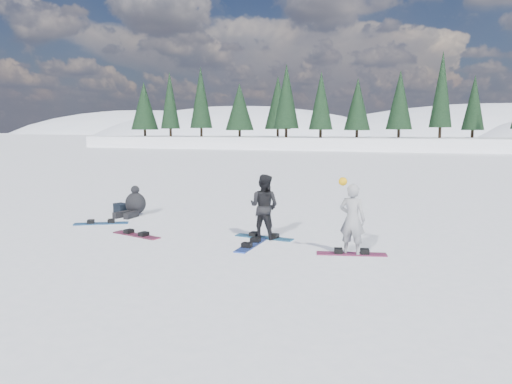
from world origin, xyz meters
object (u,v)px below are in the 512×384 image
snowboarder_woman (352,219)px  seated_rider (134,204)px  snowboard_loose_a (251,245)px  snowboard_loose_b (136,235)px  snowboard_loose_c (101,223)px  snowboarder_man (264,206)px  gear_bag (121,208)px

snowboarder_woman → seated_rider: size_ratio=1.50×
seated_rider → snowboard_loose_a: seated_rider is taller
snowboarder_woman → snowboard_loose_b: bearing=8.2°
snowboarder_woman → snowboard_loose_b: 5.52m
snowboard_loose_c → snowboarder_man: bearing=-31.5°
snowboarder_man → snowboard_loose_c: size_ratio=1.06×
snowboard_loose_b → snowboard_loose_a: size_ratio=1.00×
gear_bag → snowboard_loose_c: size_ratio=0.30×
snowboard_loose_b → gear_bag: bearing=146.4°
snowboard_loose_c → snowboard_loose_b: bearing=-58.4°
snowboarder_woman → snowboarder_man: snowboarder_woman is taller
gear_bag → snowboard_loose_a: size_ratio=0.30×
snowboard_loose_b → snowboard_loose_a: (3.13, -0.02, 0.00)m
snowboarder_man → snowboard_loose_b: size_ratio=1.06×
snowboard_loose_a → snowboard_loose_c: bearing=78.8°
seated_rider → snowboard_loose_a: bearing=-22.4°
gear_bag → snowboard_loose_b: (2.44, -2.82, -0.14)m
snowboard_loose_b → snowboarder_woman: bearing=15.0°
seated_rider → snowboard_loose_a: 5.53m
snowboarder_woman → snowboard_loose_c: (-7.29, 1.04, -0.77)m
snowboard_loose_b → snowboard_loose_a: same height
snowboard_loose_b → snowboarder_man: bearing=30.7°
snowboard_loose_b → snowboard_loose_c: bearing=167.0°
seated_rider → snowboard_loose_a: size_ratio=0.75×
snowboarder_woman → snowboard_loose_a: 2.45m
snowboarder_woman → snowboarder_man: size_ratio=1.06×
snowboarder_woman → seated_rider: 7.68m
snowboarder_woman → seated_rider: bearing=-11.2°
seated_rider → snowboard_loose_b: size_ratio=0.75×
gear_bag → snowboard_loose_b: bearing=-49.1°
seated_rider → gear_bag: size_ratio=2.51×
snowboarder_man → gear_bag: 5.97m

